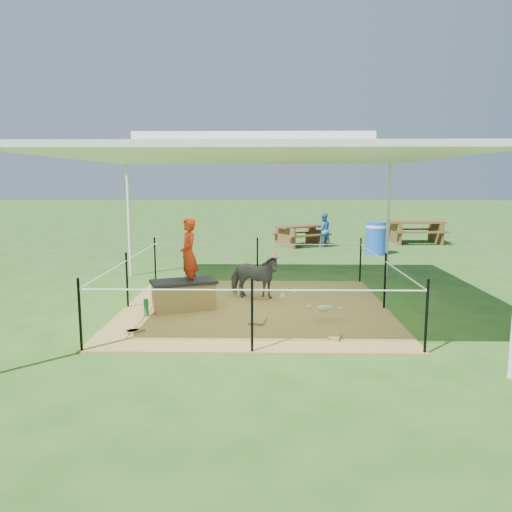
{
  "coord_description": "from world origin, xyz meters",
  "views": [
    {
      "loc": [
        0.16,
        -8.51,
        2.27
      ],
      "look_at": [
        0.0,
        0.6,
        0.85
      ],
      "focal_mm": 35.0,
      "sensor_mm": 36.0,
      "label": 1
    }
  ],
  "objects_px": {
    "foal": "(325,307)",
    "trash_barrel": "(376,238)",
    "straw_bale": "(184,296)",
    "picnic_table_far": "(416,232)",
    "woman": "(189,248)",
    "picnic_table_near": "(301,236)",
    "pony": "(254,277)",
    "green_bottle": "(146,308)",
    "distant_person": "(323,230)"
  },
  "relations": [
    {
      "from": "foal",
      "to": "picnic_table_near",
      "type": "height_order",
      "value": "picnic_table_near"
    },
    {
      "from": "foal",
      "to": "picnic_table_near",
      "type": "bearing_deg",
      "value": 72.62
    },
    {
      "from": "pony",
      "to": "green_bottle",
      "type": "bearing_deg",
      "value": 142.24
    },
    {
      "from": "picnic_table_near",
      "to": "picnic_table_far",
      "type": "xyz_separation_m",
      "value": [
        4.11,
        0.78,
        0.04
      ]
    },
    {
      "from": "picnic_table_near",
      "to": "trash_barrel",
      "type": "bearing_deg",
      "value": -73.73
    },
    {
      "from": "straw_bale",
      "to": "pony",
      "type": "relative_size",
      "value": 1.04
    },
    {
      "from": "pony",
      "to": "foal",
      "type": "height_order",
      "value": "pony"
    },
    {
      "from": "trash_barrel",
      "to": "picnic_table_near",
      "type": "xyz_separation_m",
      "value": [
        -2.12,
        1.91,
        -0.14
      ]
    },
    {
      "from": "pony",
      "to": "picnic_table_near",
      "type": "bearing_deg",
      "value": 6.46
    },
    {
      "from": "straw_bale",
      "to": "foal",
      "type": "height_order",
      "value": "straw_bale"
    },
    {
      "from": "trash_barrel",
      "to": "distant_person",
      "type": "bearing_deg",
      "value": 129.82
    },
    {
      "from": "green_bottle",
      "to": "pony",
      "type": "distance_m",
      "value": 2.15
    },
    {
      "from": "straw_bale",
      "to": "trash_barrel",
      "type": "bearing_deg",
      "value": 54.26
    },
    {
      "from": "green_bottle",
      "to": "straw_bale",
      "type": "bearing_deg",
      "value": 39.29
    },
    {
      "from": "green_bottle",
      "to": "trash_barrel",
      "type": "xyz_separation_m",
      "value": [
        5.29,
        7.04,
        0.32
      ]
    },
    {
      "from": "picnic_table_near",
      "to": "distant_person",
      "type": "xyz_separation_m",
      "value": [
        0.73,
        -0.25,
        0.22
      ]
    },
    {
      "from": "trash_barrel",
      "to": "picnic_table_far",
      "type": "relative_size",
      "value": 0.52
    },
    {
      "from": "woman",
      "to": "picnic_table_far",
      "type": "distance_m",
      "value": 11.42
    },
    {
      "from": "woman",
      "to": "foal",
      "type": "relative_size",
      "value": 1.52
    },
    {
      "from": "picnic_table_near",
      "to": "picnic_table_far",
      "type": "distance_m",
      "value": 4.19
    },
    {
      "from": "straw_bale",
      "to": "picnic_table_far",
      "type": "distance_m",
      "value": 11.46
    },
    {
      "from": "pony",
      "to": "trash_barrel",
      "type": "bearing_deg",
      "value": -14.51
    },
    {
      "from": "picnic_table_near",
      "to": "picnic_table_far",
      "type": "height_order",
      "value": "picnic_table_far"
    },
    {
      "from": "pony",
      "to": "distant_person",
      "type": "bearing_deg",
      "value": 0.79
    },
    {
      "from": "straw_bale",
      "to": "trash_barrel",
      "type": "distance_m",
      "value": 8.12
    },
    {
      "from": "picnic_table_far",
      "to": "distant_person",
      "type": "xyz_separation_m",
      "value": [
        -3.38,
        -1.02,
        0.18
      ]
    },
    {
      "from": "straw_bale",
      "to": "picnic_table_far",
      "type": "relative_size",
      "value": 0.54
    },
    {
      "from": "foal",
      "to": "trash_barrel",
      "type": "relative_size",
      "value": 0.82
    },
    {
      "from": "trash_barrel",
      "to": "distant_person",
      "type": "xyz_separation_m",
      "value": [
        -1.39,
        1.66,
        0.08
      ]
    },
    {
      "from": "woman",
      "to": "foal",
      "type": "distance_m",
      "value": 2.49
    },
    {
      "from": "picnic_table_far",
      "to": "distant_person",
      "type": "distance_m",
      "value": 3.54
    },
    {
      "from": "green_bottle",
      "to": "picnic_table_near",
      "type": "relative_size",
      "value": 0.17
    },
    {
      "from": "picnic_table_far",
      "to": "foal",
      "type": "bearing_deg",
      "value": -116.96
    },
    {
      "from": "pony",
      "to": "picnic_table_far",
      "type": "distance_m",
      "value": 10.14
    },
    {
      "from": "straw_bale",
      "to": "trash_barrel",
      "type": "relative_size",
      "value": 1.04
    },
    {
      "from": "foal",
      "to": "picnic_table_far",
      "type": "distance_m",
      "value": 10.86
    },
    {
      "from": "pony",
      "to": "trash_barrel",
      "type": "xyz_separation_m",
      "value": [
        3.55,
        5.8,
        0.04
      ]
    },
    {
      "from": "woman",
      "to": "pony",
      "type": "xyz_separation_m",
      "value": [
        1.09,
        0.78,
        -0.65
      ]
    },
    {
      "from": "distant_person",
      "to": "green_bottle",
      "type": "bearing_deg",
      "value": 47.5
    },
    {
      "from": "picnic_table_far",
      "to": "pony",
      "type": "bearing_deg",
      "value": -126.29
    },
    {
      "from": "straw_bale",
      "to": "distant_person",
      "type": "relative_size",
      "value": 0.9
    },
    {
      "from": "pony",
      "to": "picnic_table_near",
      "type": "distance_m",
      "value": 7.85
    },
    {
      "from": "woman",
      "to": "picnic_table_far",
      "type": "bearing_deg",
      "value": 122.62
    },
    {
      "from": "foal",
      "to": "trash_barrel",
      "type": "xyz_separation_m",
      "value": [
        2.39,
        7.25,
        0.24
      ]
    },
    {
      "from": "pony",
      "to": "foal",
      "type": "bearing_deg",
      "value": -124.36
    },
    {
      "from": "straw_bale",
      "to": "woman",
      "type": "xyz_separation_m",
      "value": [
        0.1,
        0.0,
        0.84
      ]
    },
    {
      "from": "picnic_table_near",
      "to": "picnic_table_far",
      "type": "bearing_deg",
      "value": -21.07
    },
    {
      "from": "foal",
      "to": "picnic_table_far",
      "type": "relative_size",
      "value": 0.43
    },
    {
      "from": "pony",
      "to": "foal",
      "type": "xyz_separation_m",
      "value": [
        1.16,
        -1.45,
        -0.19
      ]
    },
    {
      "from": "pony",
      "to": "trash_barrel",
      "type": "distance_m",
      "value": 6.8
    }
  ]
}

